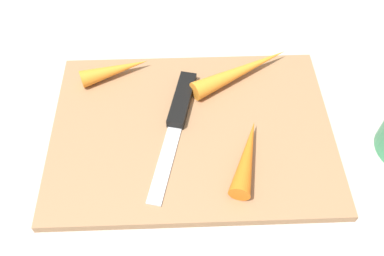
{
  "coord_description": "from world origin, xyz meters",
  "views": [
    {
      "loc": [
        -0.01,
        -0.31,
        0.43
      ],
      "look_at": [
        0.0,
        0.0,
        0.01
      ],
      "focal_mm": 38.29,
      "sensor_mm": 36.0,
      "label": 1
    }
  ],
  "objects_px": {
    "cutting_board": "(192,131)",
    "knife": "(180,107)",
    "carrot_shortest": "(115,70)",
    "carrot_longest": "(242,71)",
    "carrot_medium": "(247,156)"
  },
  "relations": [
    {
      "from": "cutting_board",
      "to": "carrot_medium",
      "type": "distance_m",
      "value": 0.09
    },
    {
      "from": "carrot_longest",
      "to": "carrot_medium",
      "type": "height_order",
      "value": "same"
    },
    {
      "from": "cutting_board",
      "to": "knife",
      "type": "height_order",
      "value": "knife"
    },
    {
      "from": "carrot_shortest",
      "to": "carrot_medium",
      "type": "bearing_deg",
      "value": -61.97
    },
    {
      "from": "carrot_longest",
      "to": "carrot_medium",
      "type": "distance_m",
      "value": 0.14
    },
    {
      "from": "carrot_shortest",
      "to": "cutting_board",
      "type": "bearing_deg",
      "value": -62.94
    },
    {
      "from": "knife",
      "to": "carrot_longest",
      "type": "distance_m",
      "value": 0.1
    },
    {
      "from": "cutting_board",
      "to": "carrot_shortest",
      "type": "distance_m",
      "value": 0.14
    },
    {
      "from": "cutting_board",
      "to": "carrot_longest",
      "type": "distance_m",
      "value": 0.12
    },
    {
      "from": "cutting_board",
      "to": "carrot_shortest",
      "type": "xyz_separation_m",
      "value": [
        -0.1,
        0.1,
        0.02
      ]
    },
    {
      "from": "knife",
      "to": "carrot_medium",
      "type": "xyz_separation_m",
      "value": [
        0.08,
        -0.08,
        0.01
      ]
    },
    {
      "from": "carrot_medium",
      "to": "carrot_longest",
      "type": "bearing_deg",
      "value": 12.93
    },
    {
      "from": "carrot_medium",
      "to": "carrot_shortest",
      "type": "relative_size",
      "value": 1.1
    },
    {
      "from": "cutting_board",
      "to": "carrot_medium",
      "type": "height_order",
      "value": "carrot_medium"
    },
    {
      "from": "carrot_longest",
      "to": "carrot_medium",
      "type": "relative_size",
      "value": 1.45
    }
  ]
}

